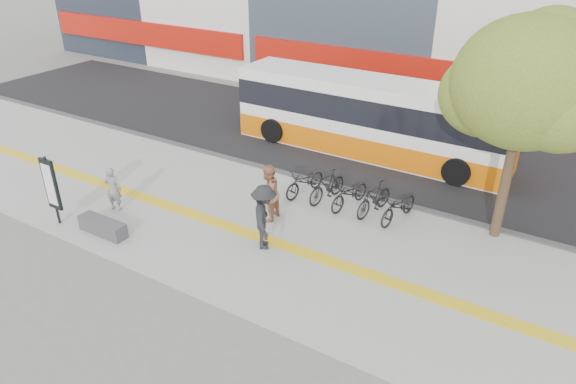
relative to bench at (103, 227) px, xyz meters
The scene contains 13 objects.
ground 2.88m from the bench, 24.78° to the left, with size 120.00×120.00×0.00m, color #62625D.
sidewalk 3.76m from the bench, 46.08° to the left, with size 40.00×7.00×0.08m, color gray.
tactile_strip 3.41m from the bench, 40.24° to the left, with size 40.00×0.45×0.01m, color yellow.
street 10.53m from the bench, 75.70° to the left, with size 40.00×8.00×0.06m, color black.
curb 6.73m from the bench, 67.25° to the left, with size 40.00×0.25×0.14m, color #343436.
bench is the anchor object (origin of this frame).
signboard 1.94m from the bench, 169.19° to the right, with size 0.55×0.10×2.20m.
street_tree 12.23m from the bench, 31.62° to the left, with size 4.40×3.80×6.31m.
bus 10.60m from the bench, 66.97° to the left, with size 10.78×2.56×2.87m.
bicycle_row 7.54m from the bench, 43.63° to the left, with size 4.25×1.90×1.06m.
seated_woman 1.53m from the bench, 123.54° to the left, with size 0.53×0.35×1.44m, color black.
pedestrian_tan 4.92m from the bench, 41.02° to the left, with size 0.88×0.68×1.80m, color #A56A4C.
pedestrian_dark 4.86m from the bench, 23.17° to the left, with size 1.23×0.71×1.90m, color black.
Camera 1 is at (8.78, -9.46, 8.29)m, focal length 32.54 mm.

